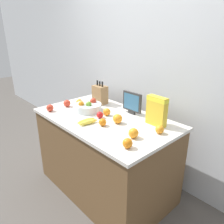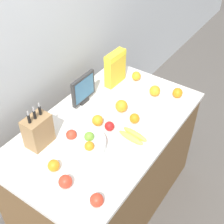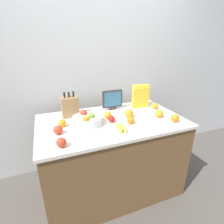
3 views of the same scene
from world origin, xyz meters
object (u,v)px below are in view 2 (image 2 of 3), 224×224
at_px(small_monitor, 83,89).
at_px(orange_mid_right, 98,120).
at_px(apple_rear, 65,182).
at_px(orange_by_cereal, 121,106).
at_px(cereal_box, 115,67).
at_px(orange_front_right, 155,91).
at_px(apple_leftmost, 97,200).
at_px(orange_mid_left, 135,118).
at_px(orange_front_left, 54,166).
at_px(orange_near_bowl, 178,93).
at_px(knife_block, 38,131).
at_px(apple_middle, 109,126).
at_px(banana_bunch, 133,136).
at_px(orange_back_center, 136,76).
at_px(fruit_bowl, 83,144).

bearing_deg(small_monitor, orange_mid_right, -121.40).
height_order(apple_rear, orange_by_cereal, orange_by_cereal).
relative_size(cereal_box, orange_front_right, 3.25).
bearing_deg(apple_leftmost, orange_front_right, 11.54).
xyz_separation_m(orange_mid_left, orange_front_left, (-0.62, 0.17, 0.00)).
relative_size(cereal_box, apple_leftmost, 3.58).
xyz_separation_m(orange_by_cereal, orange_front_left, (-0.68, 0.03, -0.01)).
xyz_separation_m(cereal_box, orange_near_bowl, (0.11, -0.50, -0.11)).
bearing_deg(small_monitor, knife_block, -177.05).
relative_size(knife_block, apple_rear, 3.81).
bearing_deg(orange_by_cereal, knife_block, 155.74).
distance_m(small_monitor, apple_middle, 0.36).
xyz_separation_m(knife_block, small_monitor, (0.49, 0.03, 0.02)).
xyz_separation_m(apple_rear, orange_front_left, (0.05, 0.13, -0.00)).
distance_m(apple_leftmost, orange_mid_right, 0.63).
distance_m(cereal_box, apple_leftmost, 1.14).
xyz_separation_m(apple_leftmost, orange_near_bowl, (1.10, 0.06, 0.00)).
distance_m(banana_bunch, orange_front_left, 0.55).
bearing_deg(cereal_box, orange_near_bowl, -75.15).
bearing_deg(knife_block, orange_front_left, -116.64).
relative_size(orange_by_cereal, orange_mid_left, 1.27).
relative_size(orange_by_cereal, orange_near_bowl, 1.15).
xyz_separation_m(small_monitor, apple_rear, (-0.65, -0.38, -0.08)).
xyz_separation_m(banana_bunch, orange_mid_left, (0.14, 0.07, 0.02)).
relative_size(apple_leftmost, apple_rear, 0.96).
bearing_deg(knife_block, apple_leftmost, -105.35).
bearing_deg(orange_by_cereal, orange_front_left, 177.26).
xyz_separation_m(orange_back_center, orange_front_right, (-0.10, -0.22, 0.00)).
distance_m(orange_mid_right, orange_mid_left, 0.25).
height_order(orange_mid_right, orange_mid_left, orange_mid_right).
xyz_separation_m(orange_front_right, orange_mid_right, (-0.51, 0.16, -0.00)).
bearing_deg(orange_near_bowl, banana_bunch, 175.35).
bearing_deg(apple_middle, orange_mid_left, -31.74).
relative_size(small_monitor, fruit_bowl, 0.83).
distance_m(fruit_bowl, orange_mid_right, 0.24).
distance_m(fruit_bowl, orange_back_center, 0.85).
bearing_deg(apple_leftmost, orange_back_center, 21.12).
height_order(small_monitor, banana_bunch, small_monitor).
bearing_deg(orange_front_right, cereal_box, 95.51).
relative_size(orange_mid_right, orange_front_left, 1.07).
distance_m(fruit_bowl, banana_bunch, 0.33).
distance_m(orange_back_center, orange_mid_left, 0.52).
bearing_deg(orange_front_right, orange_mid_right, 162.52).
height_order(fruit_bowl, apple_rear, fruit_bowl).
distance_m(banana_bunch, orange_front_right, 0.50).
relative_size(orange_mid_left, orange_front_left, 0.98).
xyz_separation_m(knife_block, apple_rear, (-0.16, -0.36, -0.07)).
bearing_deg(orange_front_right, orange_front_left, 171.77).
distance_m(orange_by_cereal, orange_near_bowl, 0.46).
xyz_separation_m(apple_leftmost, orange_by_cereal, (0.72, 0.32, 0.01)).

